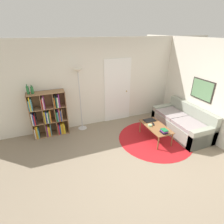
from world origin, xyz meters
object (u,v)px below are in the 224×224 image
object	(u,v)px
bookshelf	(49,116)
bottle_middle	(32,90)
couch	(182,123)
coffee_table	(156,127)
bottle_left	(28,90)
bowl	(150,125)
laptop	(149,120)
floor_lamp	(79,81)

from	to	relation	value
bookshelf	bottle_middle	world-z (taller)	bottle_middle
couch	coffee_table	distance (m)	0.97
bottle_left	bottle_middle	xyz separation A→B (m)	(0.10, -0.00, -0.01)
bookshelf	bowl	xyz separation A→B (m)	(2.52, -1.24, -0.17)
bookshelf	laptop	xyz separation A→B (m)	(2.68, -0.96, -0.18)
couch	bowl	distance (m)	1.13
laptop	bottle_left	size ratio (longest dim) A/B	1.31
bowl	bottle_middle	size ratio (longest dim) A/B	0.47
floor_lamp	bottle_left	size ratio (longest dim) A/B	7.23
bowl	bottle_left	bearing A→B (deg)	156.93
bowl	bottle_left	xyz separation A→B (m)	(-2.91, 1.24, 0.96)
coffee_table	bottle_left	world-z (taller)	bottle_left
coffee_table	bottle_left	distance (m)	3.48
bookshelf	couch	xyz separation A→B (m)	(3.64, -1.26, -0.32)
bookshelf	bottle_left	world-z (taller)	bottle_left
floor_lamp	couch	bearing A→B (deg)	-24.83
bowl	couch	bearing A→B (deg)	-1.05
laptop	couch	bearing A→B (deg)	-17.31
laptop	bottle_left	xyz separation A→B (m)	(-3.07, 0.96, 0.98)
coffee_table	bowl	xyz separation A→B (m)	(-0.15, 0.06, 0.07)
floor_lamp	coffee_table	distance (m)	2.46
coffee_table	laptop	size ratio (longest dim) A/B	2.97
bowl	bottle_middle	distance (m)	3.21
couch	bottle_middle	distance (m)	4.27
couch	laptop	bearing A→B (deg)	162.69
couch	coffee_table	xyz separation A→B (m)	(-0.97, -0.04, 0.08)
bookshelf	coffee_table	distance (m)	2.98
bottle_middle	bottle_left	bearing A→B (deg)	179.21
bottle_left	bottle_middle	bearing A→B (deg)	-0.79
floor_lamp	bowl	world-z (taller)	floor_lamp
couch	bottle_left	bearing A→B (deg)	162.63
couch	bottle_left	size ratio (longest dim) A/B	7.00
floor_lamp	coffee_table	size ratio (longest dim) A/B	1.86
bowl	bottle_left	distance (m)	3.31
bowl	floor_lamp	bearing A→B (deg)	142.32
bookshelf	bowl	distance (m)	2.82
floor_lamp	laptop	world-z (taller)	floor_lamp
bottle_left	bottle_middle	distance (m)	0.10
couch	coffee_table	bearing A→B (deg)	-177.84
coffee_table	bottle_left	size ratio (longest dim) A/B	3.88
floor_lamp	laptop	bearing A→B (deg)	-28.58
bookshelf	bottle_left	bearing A→B (deg)	-179.79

